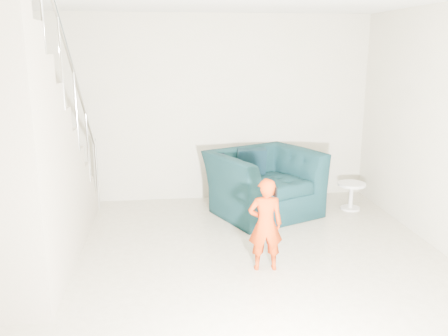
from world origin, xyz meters
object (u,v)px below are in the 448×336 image
at_px(toddler, 265,225).
at_px(side_table, 351,192).
at_px(armchair, 264,183).
at_px(staircase, 15,181).

relative_size(toddler, side_table, 2.51).
distance_m(armchair, staircase, 3.17).
bearing_deg(staircase, armchair, 26.58).
xyz_separation_m(armchair, staircase, (-2.79, -1.40, 0.51)).
relative_size(armchair, side_table, 3.45).
bearing_deg(toddler, side_table, -130.16).
height_order(armchair, side_table, armchair).
bearing_deg(armchair, side_table, -23.51).
distance_m(armchair, side_table, 1.27).
xyz_separation_m(toddler, staircase, (-2.45, 0.29, 0.46)).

